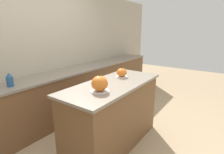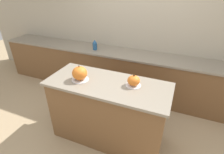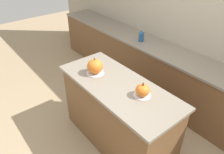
# 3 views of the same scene
# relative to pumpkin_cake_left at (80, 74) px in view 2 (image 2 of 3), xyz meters

# --- Properties ---
(ground_plane) EXTENTS (12.00, 12.00, 0.00)m
(ground_plane) POSITION_rel_pumpkin_cake_left_xyz_m (0.37, 0.06, -1.05)
(ground_plane) COLOR tan
(wall_back) EXTENTS (8.00, 0.06, 2.50)m
(wall_back) POSITION_rel_pumpkin_cake_left_xyz_m (0.37, 1.66, 0.20)
(wall_back) COLOR #B2A893
(wall_back) RESTS_ON ground_plane
(kitchen_island) EXTENTS (1.63, 0.69, 0.96)m
(kitchen_island) POSITION_rel_pumpkin_cake_left_xyz_m (0.37, 0.06, -0.57)
(kitchen_island) COLOR brown
(kitchen_island) RESTS_ON ground_plane
(back_counter) EXTENTS (6.00, 0.60, 0.90)m
(back_counter) POSITION_rel_pumpkin_cake_left_xyz_m (0.37, 1.33, -0.60)
(back_counter) COLOR brown
(back_counter) RESTS_ON ground_plane
(pumpkin_cake_left) EXTENTS (0.23, 0.23, 0.23)m
(pumpkin_cake_left) POSITION_rel_pumpkin_cake_left_xyz_m (0.00, 0.00, 0.00)
(pumpkin_cake_left) COLOR silver
(pumpkin_cake_left) RESTS_ON kitchen_island
(pumpkin_cake_right) EXTENTS (0.19, 0.19, 0.18)m
(pumpkin_cake_right) POSITION_rel_pumpkin_cake_left_xyz_m (0.70, 0.13, -0.03)
(pumpkin_cake_right) COLOR silver
(pumpkin_cake_right) RESTS_ON kitchen_island
(bottle_tall) EXTENTS (0.09, 0.09, 0.20)m
(bottle_tall) POSITION_rel_pumpkin_cake_left_xyz_m (-0.44, 1.26, -0.06)
(bottle_tall) COLOR #235184
(bottle_tall) RESTS_ON back_counter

